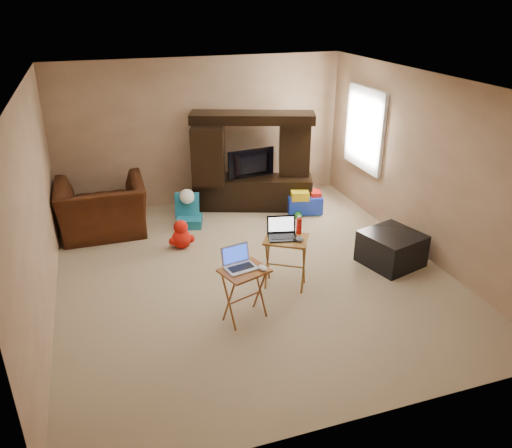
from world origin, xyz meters
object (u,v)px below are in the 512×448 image
object	(u,v)px
mouse_left	(263,268)
laptop_left	(241,259)
tray_table_left	(245,295)
child_rocker	(189,211)
mouse_right	(300,239)
ottoman	(391,249)
plush_toy	(181,234)
entertainment_center	(252,162)
tray_table_right	(286,262)
push_toy	(305,202)
laptop_right	(283,229)
water_bottle	(299,226)
recliner	(102,208)
television	(253,164)

from	to	relation	value
mouse_left	laptop_left	bearing A→B (deg)	155.56
tray_table_left	child_rocker	bearing A→B (deg)	72.82
child_rocker	mouse_right	size ratio (longest dim) A/B	3.75
ottoman	child_rocker	bearing A→B (deg)	138.96
plush_toy	tray_table_left	world-z (taller)	tray_table_left
entertainment_center	child_rocker	distance (m)	1.40
mouse_right	tray_table_right	bearing A→B (deg)	137.29
push_toy	mouse_right	xyz separation A→B (m)	(-1.03, -2.18, 0.49)
mouse_left	mouse_right	distance (m)	0.79
ottoman	laptop_left	bearing A→B (deg)	-165.97
laptop_right	water_bottle	xyz separation A→B (m)	(0.24, 0.06, -0.02)
entertainment_center	tray_table_left	size ratio (longest dim) A/B	3.14
mouse_right	water_bottle	world-z (taller)	water_bottle
recliner	tray_table_left	xyz separation A→B (m)	(1.42, -2.85, -0.10)
laptop_left	laptop_right	distance (m)	0.86
plush_toy	laptop_right	distance (m)	1.87
plush_toy	tray_table_left	xyz separation A→B (m)	(0.37, -1.99, 0.10)
mouse_right	laptop_right	bearing A→B (deg)	140.53
tray_table_left	laptop_right	bearing A→B (deg)	19.92
recliner	push_toy	bearing A→B (deg)	175.99
ottoman	mouse_left	size ratio (longest dim) A/B	5.39
recliner	tray_table_right	bearing A→B (deg)	132.89
plush_toy	mouse_right	distance (m)	2.05
entertainment_center	tray_table_left	xyz separation A→B (m)	(-1.10, -3.13, -0.51)
plush_toy	laptop_right	xyz separation A→B (m)	(1.02, -1.45, 0.58)
mouse_right	plush_toy	bearing A→B (deg)	126.82
ottoman	mouse_left	distance (m)	2.27
plush_toy	child_rocker	bearing A→B (deg)	69.82
plush_toy	push_toy	bearing A→B (deg)	14.78
mouse_left	child_rocker	bearing A→B (deg)	96.00
tray_table_right	push_toy	bearing A→B (deg)	92.07
plush_toy	mouse_right	size ratio (longest dim) A/B	3.17
entertainment_center	mouse_right	bearing A→B (deg)	-76.52
child_rocker	mouse_right	world-z (taller)	mouse_right
child_rocker	plush_toy	world-z (taller)	child_rocker
plush_toy	ottoman	world-z (taller)	ottoman
mouse_right	entertainment_center	bearing A→B (deg)	84.25
television	plush_toy	world-z (taller)	television
entertainment_center	tray_table_right	xyz separation A→B (m)	(-0.41, -2.61, -0.49)
television	recliner	world-z (taller)	television
television	recliner	size ratio (longest dim) A/B	0.65
push_toy	ottoman	bearing A→B (deg)	-63.37
child_rocker	plush_toy	size ratio (longest dim) A/B	1.18
television	tray_table_right	xyz separation A→B (m)	(-0.41, -2.57, -0.46)
laptop_right	recliner	bearing A→B (deg)	144.41
entertainment_center	child_rocker	xyz separation A→B (m)	(-1.21, -0.42, -0.57)
tray_table_left	entertainment_center	bearing A→B (deg)	51.25
ottoman	water_bottle	distance (m)	1.51
laptop_right	water_bottle	world-z (taller)	laptop_right
mouse_right	tray_table_left	bearing A→B (deg)	-154.33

